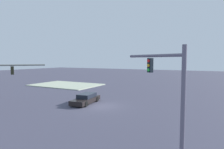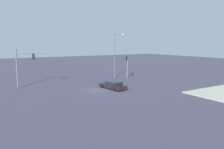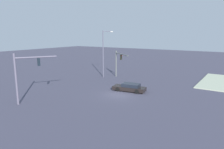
# 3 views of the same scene
# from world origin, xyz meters

# --- Properties ---
(ground_plane) EXTENTS (172.01, 172.01, 0.00)m
(ground_plane) POSITION_xyz_m (0.00, 0.00, 0.00)
(ground_plane) COLOR #434254
(sidewalk_corner) EXTENTS (13.96, 9.50, 0.15)m
(sidewalk_corner) POSITION_xyz_m (16.44, -12.82, 0.07)
(sidewalk_corner) COLOR #B5BFA2
(sidewalk_corner) RESTS_ON ground
(traffic_signal_near_corner) EXTENTS (4.35, 2.74, 6.26)m
(traffic_signal_near_corner) POSITION_xyz_m (-9.55, 7.70, 4.06)
(traffic_signal_near_corner) COLOR slate
(traffic_signal_near_corner) RESTS_ON ground
(sedan_car_approaching) EXTENTS (2.44, 5.09, 1.21)m
(sedan_car_approaching) POSITION_xyz_m (2.33, -0.40, 0.58)
(sedan_car_approaching) COLOR black
(sedan_car_approaching) RESTS_ON ground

